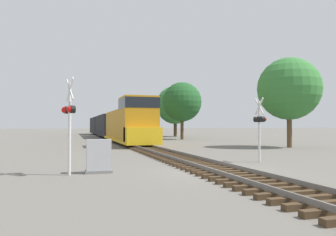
{
  "coord_description": "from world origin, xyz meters",
  "views": [
    {
      "loc": [
        -6.02,
        -12.77,
        1.98
      ],
      "look_at": [
        0.75,
        9.76,
        2.51
      ],
      "focal_mm": 35.0,
      "sensor_mm": 36.0,
      "label": 1
    }
  ],
  "objects": [
    {
      "name": "ground_plane",
      "position": [
        0.0,
        0.0,
        0.0
      ],
      "size": [
        400.0,
        400.0,
        0.0
      ],
      "primitive_type": "plane",
      "color": "#666059"
    },
    {
      "name": "rail_track_bed",
      "position": [
        0.0,
        -0.0,
        0.14
      ],
      "size": [
        2.6,
        160.0,
        0.31
      ],
      "color": "#42301E",
      "rests_on": "ground"
    },
    {
      "name": "freight_train",
      "position": [
        0.0,
        39.38,
        1.96
      ],
      "size": [
        3.12,
        53.14,
        4.59
      ],
      "color": "#B77A14",
      "rests_on": "ground"
    },
    {
      "name": "crossing_signal_near",
      "position": [
        -6.05,
        0.81,
        2.35
      ],
      "size": [
        0.56,
        1.01,
        3.86
      ],
      "rotation": [
        0.0,
        0.0,
        -1.28
      ],
      "color": "silver",
      "rests_on": "ground"
    },
    {
      "name": "crossing_signal_far",
      "position": [
        3.77,
        2.65,
        2.15
      ],
      "size": [
        0.38,
        1.01,
        3.46
      ],
      "rotation": [
        0.0,
        0.0,
        1.5
      ],
      "color": "silver",
      "rests_on": "ground"
    },
    {
      "name": "relay_cabinet",
      "position": [
        -4.86,
        1.06,
        0.68
      ],
      "size": [
        1.09,
        0.52,
        1.39
      ],
      "color": "slate",
      "rests_on": "ground"
    },
    {
      "name": "tree_far_right",
      "position": [
        12.76,
        12.06,
        5.24
      ],
      "size": [
        5.58,
        5.58,
        8.05
      ],
      "color": "brown",
      "rests_on": "ground"
    },
    {
      "name": "tree_mid_background",
      "position": [
        9.05,
        30.54,
        5.26
      ],
      "size": [
        5.51,
        5.51,
        8.03
      ],
      "color": "#473521",
      "rests_on": "ground"
    },
    {
      "name": "tree_deep_background",
      "position": [
        11.74,
        41.88,
        5.55
      ],
      "size": [
        6.7,
        6.7,
        8.91
      ],
      "color": "#473521",
      "rests_on": "ground"
    }
  ]
}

